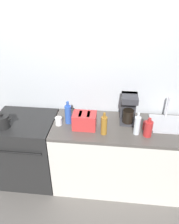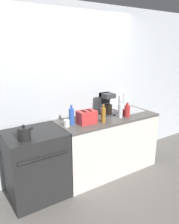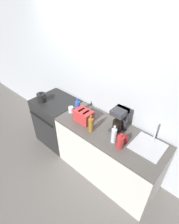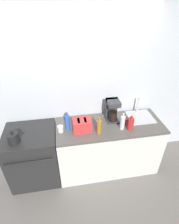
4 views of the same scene
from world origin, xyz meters
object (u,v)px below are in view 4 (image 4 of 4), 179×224
Objects in this scene: stove at (34,155)px; coffee_maker at (112,110)px; cup_white at (61,129)px; bottle_blue at (67,122)px; cup_red at (127,121)px; bottle_amber at (99,127)px; kettle at (13,138)px; toaster at (82,125)px; bottle_red at (131,124)px; bottle_clear at (122,122)px.

coffee_maker reaches higher than stove.
bottle_blue is at bearing 25.83° from cup_white.
bottle_amber is at bearing -163.77° from cup_red.
kettle is at bearing -175.33° from cup_red.
bottle_amber reaches higher than kettle.
stove is 4.72× the size of kettle.
bottle_amber reaches higher than toaster.
kettle is at bearing -136.39° from stove.
bottle_red is 2.37× the size of cup_white.
coffee_maker is at bearing 11.50° from cup_white.
bottle_red is 1.01m from cup_white.
bottle_red is (1.46, -0.14, 0.54)m from stove.
bottle_blue is at bearing 170.16° from bottle_clear.
bottle_blue is at bearing 1.61° from stove.
kettle is at bearing -179.67° from bottle_red.
cup_white is at bearing -179.16° from cup_red.
toaster reaches higher than cup_red.
coffee_maker reaches higher than cup_red.
cup_white reaches higher than stove.
bottle_amber is at bearing -133.24° from coffee_maker.
bottle_blue is 0.79m from bottle_clear.
toaster is at bearing 157.25° from bottle_amber.
toaster is 0.31m from cup_white.
coffee_maker is 1.33× the size of bottle_amber.
bottle_amber is (0.42, -0.17, -0.01)m from bottle_blue.
stove is 1.54m from cup_red.
toaster is at bearing -4.82° from stove.
stove is 3.48× the size of bottle_clear.
bottle_blue is at bearing -170.90° from coffee_maker.
bottle_blue is at bearing 157.72° from bottle_amber.
bottle_blue reaches higher than bottle_amber.
cup_white reaches higher than cup_red.
cup_red is (-0.00, 0.12, -0.05)m from bottle_red.
cup_red is at bearing 0.84° from cup_white.
kettle is at bearing -166.82° from bottle_blue.
stove is 3.46× the size of bottle_amber.
stove is at bearing 174.90° from bottle_clear.
coffee_maker is at bearing 126.90° from bottle_red.
cup_red is at bearing 40.38° from bottle_clear.
cup_red is (1.62, 0.13, -0.03)m from kettle.
bottle_red is 0.91m from bottle_blue.
coffee_maker reaches higher than bottle_clear.
bottle_clear is (1.34, -0.12, 0.56)m from stove.
toaster is at bearing -158.81° from coffee_maker.
coffee_maker is at bearing 143.84° from cup_red.
bottle_clear is at bearing -5.46° from toaster.
bottle_red is at bearing -6.55° from toaster.
bottle_red is at bearing 0.33° from kettle.
cup_white is (-0.53, 0.12, -0.06)m from bottle_amber.
coffee_maker is at bearing 46.76° from bottle_amber.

